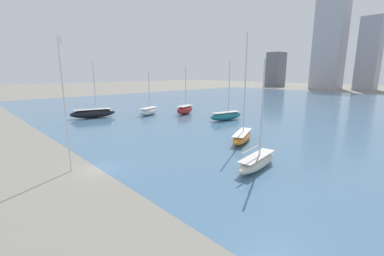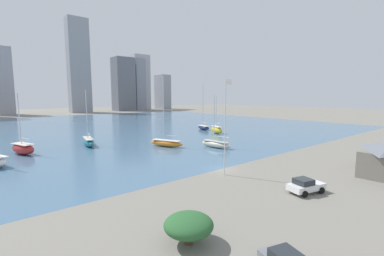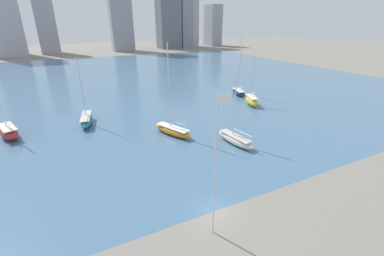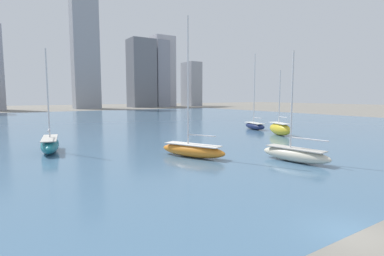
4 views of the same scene
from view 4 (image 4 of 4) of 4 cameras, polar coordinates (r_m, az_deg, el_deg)
ground_plane at (r=18.08m, az=28.30°, el=-17.39°), size 500.00×500.00×0.00m
harbor_water at (r=79.45m, az=-22.09°, el=0.60°), size 180.00×140.00×0.00m
distant_city_skyline at (r=183.19m, az=-20.06°, el=10.93°), size 187.92×24.40×65.52m
sailboat_teal at (r=41.54m, az=-25.44°, el=-2.78°), size 3.53×8.74×12.86m
sailboat_yellow at (r=56.03m, az=16.41°, el=-0.10°), size 4.13×6.73×11.58m
sailboat_navy at (r=64.40m, az=11.87°, el=0.53°), size 3.74×7.02×15.72m
sailboat_orange at (r=34.46m, az=0.10°, el=-4.05°), size 5.26×8.47×15.88m
sailboat_cream at (r=33.85m, az=19.02°, el=-4.67°), size 2.98×7.96×11.71m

